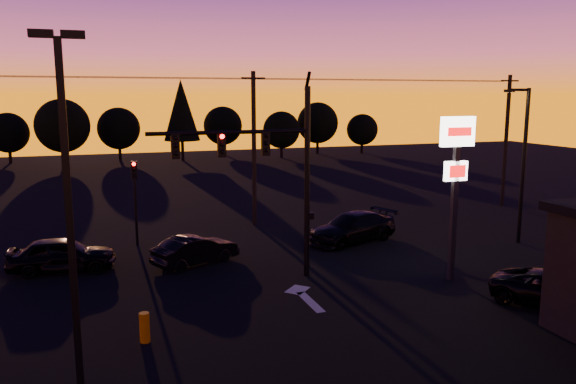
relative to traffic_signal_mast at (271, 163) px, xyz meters
name	(u,v)px	position (x,y,z in m)	size (l,w,h in m)	color
ground	(307,313)	(0.10, -3.99, -4.94)	(120.00, 120.00, 0.00)	black
lane_arrow	(304,296)	(0.60, -2.33, -4.93)	(1.20, 3.10, 0.01)	beige
traffic_signal_mast	(271,163)	(0.00, 0.00, 0.00)	(6.79, 0.52, 8.58)	black
secondary_signal	(135,190)	(-4.90, 7.49, -2.07)	(0.30, 0.31, 4.35)	black
parking_lot_light	(68,193)	(-7.40, -6.99, 0.33)	(1.25, 0.30, 9.14)	black
pylon_sign	(456,163)	(7.10, -2.49, -0.02)	(1.50, 0.28, 6.80)	black
streetlight	(523,159)	(14.01, 1.51, -0.52)	(1.55, 0.35, 8.00)	black
utility_pole_1	(254,148)	(2.10, 10.01, -0.34)	(1.40, 0.26, 9.00)	black
utility_pole_2	(506,140)	(20.10, 10.01, -0.34)	(1.40, 0.26, 9.00)	black
power_wires	(253,79)	(2.10, 10.01, 3.63)	(36.00, 1.22, 0.07)	black
bollard	(145,328)	(-5.55, -4.52, -4.46)	(0.32, 0.32, 0.96)	#BC6B00
tree_1	(8,133)	(-15.90, 49.01, -1.50)	(4.54, 4.54, 5.71)	black
tree_2	(62,126)	(-9.90, 44.01, -0.57)	(5.77, 5.78, 7.26)	black
tree_3	(119,129)	(-3.90, 48.01, -1.19)	(4.95, 4.95, 6.22)	black
tree_4	(181,110)	(3.10, 45.01, 0.99)	(4.18, 4.18, 9.50)	black
tree_5	(223,126)	(9.10, 50.01, -1.19)	(4.95, 4.95, 6.22)	black
tree_6	(281,130)	(15.10, 44.01, -1.50)	(4.54, 4.54, 5.71)	black
tree_7	(318,123)	(21.10, 47.01, -0.88)	(5.36, 5.36, 6.74)	black
tree_8	(362,130)	(27.10, 46.01, -1.82)	(4.12, 4.12, 5.19)	black
car_left	(62,254)	(-8.33, 4.04, -4.17)	(1.80, 4.48, 1.53)	black
car_mid	(196,250)	(-2.61, 3.22, -4.27)	(1.40, 4.02, 1.33)	black
car_right	(352,227)	(5.89, 4.51, -4.18)	(2.13, 5.24, 1.52)	black
suv_parked	(559,291)	(8.88, -6.49, -4.29)	(2.13, 4.62, 1.28)	black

